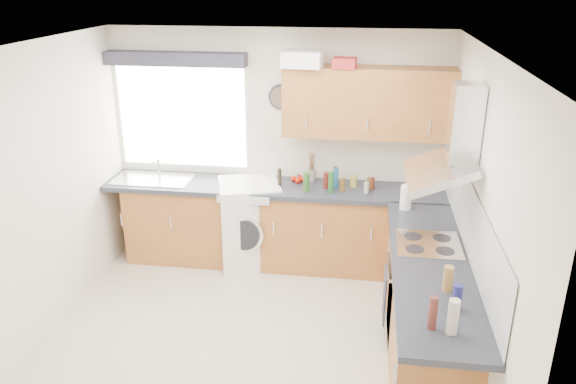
# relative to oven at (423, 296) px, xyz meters

# --- Properties ---
(ground_plane) EXTENTS (3.60, 3.60, 0.00)m
(ground_plane) POSITION_rel_oven_xyz_m (-1.50, -0.30, -0.42)
(ground_plane) COLOR beige
(ceiling) EXTENTS (3.60, 3.60, 0.02)m
(ceiling) POSITION_rel_oven_xyz_m (-1.50, -0.30, 2.08)
(ceiling) COLOR white
(ceiling) RESTS_ON wall_back
(wall_back) EXTENTS (3.60, 0.02, 2.50)m
(wall_back) POSITION_rel_oven_xyz_m (-1.50, 1.50, 0.82)
(wall_back) COLOR silver
(wall_back) RESTS_ON ground_plane
(wall_front) EXTENTS (3.60, 0.02, 2.50)m
(wall_front) POSITION_rel_oven_xyz_m (-1.50, -2.10, 0.82)
(wall_front) COLOR silver
(wall_front) RESTS_ON ground_plane
(wall_left) EXTENTS (0.02, 3.60, 2.50)m
(wall_left) POSITION_rel_oven_xyz_m (-3.30, -0.30, 0.82)
(wall_left) COLOR silver
(wall_left) RESTS_ON ground_plane
(wall_right) EXTENTS (0.02, 3.60, 2.50)m
(wall_right) POSITION_rel_oven_xyz_m (0.30, -0.30, 0.82)
(wall_right) COLOR silver
(wall_right) RESTS_ON ground_plane
(window) EXTENTS (1.40, 0.02, 1.10)m
(window) POSITION_rel_oven_xyz_m (-2.55, 1.49, 1.12)
(window) COLOR white
(window) RESTS_ON wall_back
(window_blind) EXTENTS (1.50, 0.18, 0.14)m
(window_blind) POSITION_rel_oven_xyz_m (-2.55, 1.40, 1.76)
(window_blind) COLOR #282834
(window_blind) RESTS_ON wall_back
(splashback) EXTENTS (0.01, 3.00, 0.54)m
(splashback) POSITION_rel_oven_xyz_m (0.29, 0.00, 0.75)
(splashback) COLOR white
(splashback) RESTS_ON wall_right
(base_cab_back) EXTENTS (3.00, 0.58, 0.86)m
(base_cab_back) POSITION_rel_oven_xyz_m (-1.60, 1.21, 0.01)
(base_cab_back) COLOR brown
(base_cab_back) RESTS_ON ground_plane
(base_cab_corner) EXTENTS (0.60, 0.60, 0.86)m
(base_cab_corner) POSITION_rel_oven_xyz_m (0.00, 1.20, 0.01)
(base_cab_corner) COLOR brown
(base_cab_corner) RESTS_ON ground_plane
(base_cab_right) EXTENTS (0.58, 2.10, 0.86)m
(base_cab_right) POSITION_rel_oven_xyz_m (0.01, -0.15, 0.01)
(base_cab_right) COLOR brown
(base_cab_right) RESTS_ON ground_plane
(worktop_back) EXTENTS (3.60, 0.62, 0.05)m
(worktop_back) POSITION_rel_oven_xyz_m (-1.50, 1.20, 0.46)
(worktop_back) COLOR #23252D
(worktop_back) RESTS_ON base_cab_back
(worktop_right) EXTENTS (0.62, 2.42, 0.05)m
(worktop_right) POSITION_rel_oven_xyz_m (0.00, -0.30, 0.46)
(worktop_right) COLOR #23252D
(worktop_right) RESTS_ON base_cab_right
(sink) EXTENTS (0.84, 0.46, 0.10)m
(sink) POSITION_rel_oven_xyz_m (-2.83, 1.20, 0.52)
(sink) COLOR silver
(sink) RESTS_ON worktop_back
(oven) EXTENTS (0.56, 0.58, 0.85)m
(oven) POSITION_rel_oven_xyz_m (0.00, 0.00, 0.00)
(oven) COLOR black
(oven) RESTS_ON ground_plane
(hob_plate) EXTENTS (0.52, 0.52, 0.01)m
(hob_plate) POSITION_rel_oven_xyz_m (0.00, 0.00, 0.49)
(hob_plate) COLOR silver
(hob_plate) RESTS_ON worktop_right
(extractor_hood) EXTENTS (0.52, 0.78, 0.66)m
(extractor_hood) POSITION_rel_oven_xyz_m (0.10, -0.00, 1.34)
(extractor_hood) COLOR silver
(extractor_hood) RESTS_ON wall_right
(upper_cabinets) EXTENTS (1.70, 0.35, 0.70)m
(upper_cabinets) POSITION_rel_oven_xyz_m (-0.55, 1.32, 1.38)
(upper_cabinets) COLOR brown
(upper_cabinets) RESTS_ON wall_back
(washing_machine) EXTENTS (0.79, 0.77, 0.93)m
(washing_machine) POSITION_rel_oven_xyz_m (-1.76, 1.19, 0.04)
(washing_machine) COLOR white
(washing_machine) RESTS_ON ground_plane
(wall_clock) EXTENTS (0.27, 0.04, 0.27)m
(wall_clock) POSITION_rel_oven_xyz_m (-1.45, 1.46, 1.37)
(wall_clock) COLOR #282834
(wall_clock) RESTS_ON wall_back
(casserole) EXTENTS (0.41, 0.31, 0.16)m
(casserole) POSITION_rel_oven_xyz_m (-1.20, 1.22, 1.80)
(casserole) COLOR white
(casserole) RESTS_ON upper_cabinets
(storage_box) EXTENTS (0.24, 0.20, 0.10)m
(storage_box) POSITION_rel_oven_xyz_m (-0.79, 1.22, 1.78)
(storage_box) COLOR #A82322
(storage_box) RESTS_ON upper_cabinets
(utensil_pot) EXTENTS (0.10, 0.10, 0.13)m
(utensil_pot) POSITION_rel_oven_xyz_m (-1.11, 1.40, 0.55)
(utensil_pot) COLOR gray
(utensil_pot) RESTS_ON worktop_back
(kitchen_roll) EXTENTS (0.11, 0.11, 0.24)m
(kitchen_roll) POSITION_rel_oven_xyz_m (-0.15, 0.75, 0.60)
(kitchen_roll) COLOR white
(kitchen_roll) RESTS_ON worktop_right
(tomato_cluster) EXTENTS (0.18, 0.18, 0.06)m
(tomato_cluster) POSITION_rel_oven_xyz_m (-1.25, 1.35, 0.52)
(tomato_cluster) COLOR #C11603
(tomato_cluster) RESTS_ON worktop_back
(jar_0) EXTENTS (0.06, 0.06, 0.21)m
(jar_0) POSITION_rel_oven_xyz_m (-1.13, 1.06, 0.59)
(jar_0) COLOR #27521D
(jar_0) RESTS_ON worktop_back
(jar_1) EXTENTS (0.06, 0.06, 0.23)m
(jar_1) POSITION_rel_oven_xyz_m (-0.88, 1.07, 0.60)
(jar_1) COLOR #1D5321
(jar_1) RESTS_ON worktop_back
(jar_2) EXTENTS (0.05, 0.05, 0.20)m
(jar_2) POSITION_rel_oven_xyz_m (-0.84, 1.25, 0.59)
(jar_2) COLOR #1A557E
(jar_2) RESTS_ON worktop_back
(jar_3) EXTENTS (0.07, 0.07, 0.13)m
(jar_3) POSITION_rel_oven_xyz_m (-0.66, 1.28, 0.55)
(jar_3) COLOR #A79B39
(jar_3) RESTS_ON worktop_back
(jar_4) EXTENTS (0.04, 0.04, 0.09)m
(jar_4) POSITION_rel_oven_xyz_m (-1.27, 1.37, 0.53)
(jar_4) COLOR gray
(jar_4) RESTS_ON worktop_back
(jar_5) EXTENTS (0.05, 0.05, 0.13)m
(jar_5) POSITION_rel_oven_xyz_m (-0.46, 1.23, 0.55)
(jar_5) COLOR #532111
(jar_5) RESTS_ON worktop_back
(jar_6) EXTENTS (0.06, 0.06, 0.10)m
(jar_6) POSITION_rel_oven_xyz_m (-0.49, 1.28, 0.54)
(jar_6) COLOR brown
(jar_6) RESTS_ON worktop_back
(jar_7) EXTENTS (0.07, 0.07, 0.17)m
(jar_7) POSITION_rel_oven_xyz_m (-0.94, 1.20, 0.57)
(jar_7) COLOR #561812
(jar_7) RESTS_ON worktop_back
(jar_8) EXTENTS (0.04, 0.04, 0.20)m
(jar_8) POSITION_rel_oven_xyz_m (-1.43, 1.18, 0.58)
(jar_8) COLOR black
(jar_8) RESTS_ON worktop_back
(jar_9) EXTENTS (0.04, 0.04, 0.21)m
(jar_9) POSITION_rel_oven_xyz_m (-0.86, 1.28, 0.59)
(jar_9) COLOR maroon
(jar_9) RESTS_ON worktop_back
(jar_10) EXTENTS (0.05, 0.05, 0.12)m
(jar_10) POSITION_rel_oven_xyz_m (-0.52, 1.11, 0.54)
(jar_10) COLOR #A2978A
(jar_10) RESTS_ON worktop_back
(jar_11) EXTENTS (0.06, 0.06, 0.14)m
(jar_11) POSITION_rel_oven_xyz_m (-0.77, 1.14, 0.55)
(jar_11) COLOR brown
(jar_11) RESTS_ON worktop_back
(bottle_0) EXTENTS (0.07, 0.07, 0.24)m
(bottle_0) POSITION_rel_oven_xyz_m (0.03, -1.22, 0.60)
(bottle_0) COLOR #BEB8A2
(bottle_0) RESTS_ON worktop_right
(bottle_1) EXTENTS (0.06, 0.06, 0.18)m
(bottle_1) POSITION_rel_oven_xyz_m (0.09, -0.95, 0.58)
(bottle_1) COLOR navy
(bottle_1) RESTS_ON worktop_right
(bottle_2) EXTENTS (0.05, 0.05, 0.23)m
(bottle_2) POSITION_rel_oven_xyz_m (-0.09, -1.19, 0.60)
(bottle_2) COLOR #56251F
(bottle_2) RESTS_ON worktop_right
(bottle_3) EXTENTS (0.07, 0.07, 0.19)m
(bottle_3) POSITION_rel_oven_xyz_m (0.06, -0.71, 0.58)
(bottle_3) COLOR olive
(bottle_3) RESTS_ON worktop_right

